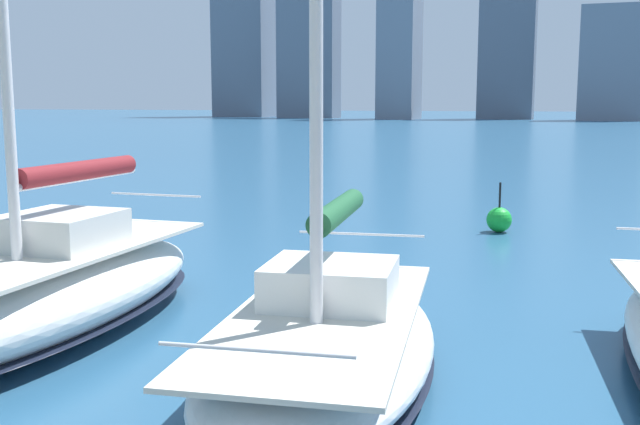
{
  "coord_description": "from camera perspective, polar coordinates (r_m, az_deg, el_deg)",
  "views": [
    {
      "loc": [
        -3.73,
        2.3,
        3.61
      ],
      "look_at": [
        -0.53,
        -6.65,
        2.2
      ],
      "focal_mm": 42.0,
      "sensor_mm": 36.0,
      "label": 1
    }
  ],
  "objects": [
    {
      "name": "sailboat_maroon",
      "position": [
        12.42,
        -20.15,
        -5.48
      ],
      "size": [
        2.88,
        7.71,
        9.7
      ],
      "color": "white",
      "rests_on": "ground"
    },
    {
      "name": "city_skyline",
      "position": [
        163.81,
        20.37,
        13.26
      ],
      "size": [
        173.32,
        24.95,
        51.98
      ],
      "color": "slate",
      "rests_on": "ground"
    },
    {
      "name": "sailboat_forest",
      "position": [
        9.75,
        0.39,
        -9.45
      ],
      "size": [
        3.63,
        6.89,
        11.86
      ],
      "color": "silver",
      "rests_on": "ground"
    },
    {
      "name": "channel_buoy",
      "position": [
        21.45,
        13.49,
        -0.53
      ],
      "size": [
        0.7,
        0.7,
        1.4
      ],
      "color": "green",
      "rests_on": "ground"
    }
  ]
}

